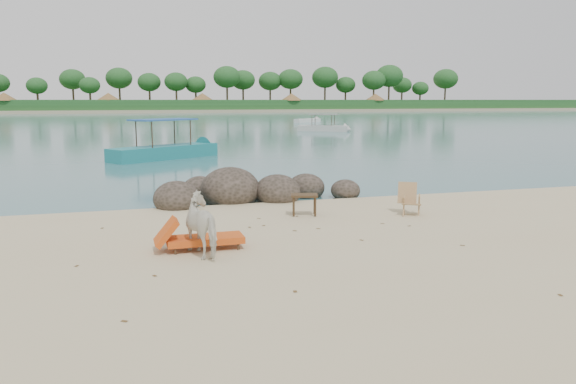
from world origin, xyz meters
name	(u,v)px	position (x,y,z in m)	size (l,w,h in m)	color
water	(143,118)	(0.00, 90.00, 0.00)	(400.00, 400.00, 0.00)	#36636C
far_shore	(134,110)	(0.00, 170.00, 0.00)	(420.00, 90.00, 1.40)	tan
far_scenery	(136,100)	(0.03, 136.70, 3.14)	(420.00, 18.00, 9.50)	#1E4C1E
boulders	(244,192)	(0.12, 6.78, 0.26)	(6.54, 3.12, 1.37)	#2B251C
cow	(206,226)	(-1.90, 0.80, 0.60)	(0.65, 1.43, 1.21)	silver
side_table	(304,206)	(1.15, 3.84, 0.28)	(0.70, 0.45, 0.57)	#382516
lounge_chair	(205,236)	(-1.87, 1.19, 0.29)	(1.95, 0.68, 0.59)	orange
deck_chair	(412,200)	(3.92, 3.09, 0.43)	(0.54, 0.60, 0.85)	tan
boat_near	(163,126)	(-1.31, 20.57, 1.72)	(7.07, 1.59, 3.43)	#1A797E
boat_mid	(323,117)	(15.97, 43.35, 1.39)	(5.71, 1.28, 2.79)	#B4B4AF
boat_far	(307,120)	(21.60, 65.42, 0.29)	(5.05, 1.14, 0.59)	silver
dead_leaves	(280,242)	(-0.20, 1.40, 0.01)	(7.87, 7.12, 0.00)	brown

